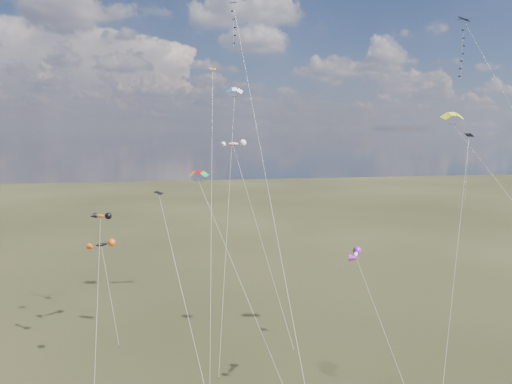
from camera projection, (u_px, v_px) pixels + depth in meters
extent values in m
cube|color=black|center=(464.00, 19.00, 44.73)|extent=(1.44, 1.45, 0.47)
cube|color=#12174F|center=(233.00, 2.00, 46.82)|extent=(0.75, 0.71, 0.29)
cylinder|color=silver|center=(272.00, 207.00, 37.90)|extent=(3.24, 24.32, 38.71)
cube|color=black|center=(159.00, 193.00, 44.51)|extent=(0.95, 0.97, 0.29)
cylinder|color=silver|center=(188.00, 317.00, 39.00)|extent=(5.01, 14.97, 19.64)
cube|color=#0A1854|center=(469.00, 135.00, 46.29)|extent=(0.94, 0.98, 0.35)
cylinder|color=silver|center=(455.00, 274.00, 41.71)|extent=(9.07, 11.40, 25.21)
cube|color=orange|center=(213.00, 69.00, 53.50)|extent=(0.76, 0.72, 0.29)
cylinder|color=silver|center=(211.00, 221.00, 47.02)|extent=(2.08, 17.58, 32.82)
cylinder|color=silver|center=(228.00, 216.00, 54.45)|extent=(4.16, 17.90, 31.10)
cube|color=#332316|center=(219.00, 378.00, 47.51)|extent=(0.10, 0.10, 0.12)
cylinder|color=silver|center=(240.00, 275.00, 48.19)|extent=(7.75, 13.20, 20.92)
ellipsoid|color=black|center=(102.00, 245.00, 58.37)|extent=(3.11, 2.45, 1.04)
cylinder|color=silver|center=(110.00, 294.00, 56.37)|extent=(2.52, 6.13, 11.13)
cube|color=#332316|center=(119.00, 347.00, 54.36)|extent=(0.10, 0.10, 0.12)
ellipsoid|color=orange|center=(100.00, 216.00, 51.83)|extent=(2.58, 2.09, 0.88)
cylinder|color=silver|center=(97.00, 305.00, 46.62)|extent=(0.72, 13.08, 16.00)
ellipsoid|color=silver|center=(356.00, 254.00, 41.84)|extent=(1.81, 2.35, 0.83)
cylinder|color=silver|center=(391.00, 349.00, 38.79)|extent=(3.32, 8.87, 14.43)
ellipsoid|color=red|center=(233.00, 144.00, 65.23)|extent=(3.13, 1.21, 1.17)
cylinder|color=silver|center=(261.00, 237.00, 59.22)|extent=(5.04, 16.54, 23.68)
cube|color=#332316|center=(294.00, 351.00, 53.21)|extent=(0.10, 0.10, 0.12)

